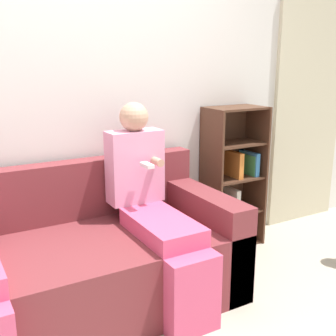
{
  "coord_description": "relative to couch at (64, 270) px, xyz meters",
  "views": [
    {
      "loc": [
        -0.88,
        -1.78,
        1.54
      ],
      "look_at": [
        0.49,
        0.62,
        0.82
      ],
      "focal_mm": 45.0,
      "sensor_mm": 36.0,
      "label": 1
    }
  ],
  "objects": [
    {
      "name": "curtain_panel",
      "position": [
        2.51,
        0.46,
        0.75
      ],
      "size": [
        0.82,
        0.04,
        2.1
      ],
      "color": "beige",
      "rests_on": "ground_plane"
    },
    {
      "name": "bookshelf",
      "position": [
        1.55,
        0.35,
        0.3
      ],
      "size": [
        0.48,
        0.31,
        1.17
      ],
      "color": "#4C2D1E",
      "rests_on": "ground_plane"
    },
    {
      "name": "adult_seated",
      "position": [
        0.58,
        -0.09,
        0.35
      ],
      "size": [
        0.37,
        0.9,
        1.27
      ],
      "color": "#DB4C75",
      "rests_on": "ground_plane"
    },
    {
      "name": "back_wall",
      "position": [
        0.28,
        0.51,
        0.98
      ],
      "size": [
        10.0,
        0.06,
        2.55
      ],
      "color": "silver",
      "rests_on": "ground_plane"
    },
    {
      "name": "couch",
      "position": [
        0.0,
        0.0,
        0.0
      ],
      "size": [
        2.17,
        0.93,
        0.87
      ],
      "color": "maroon",
      "rests_on": "ground_plane"
    }
  ]
}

